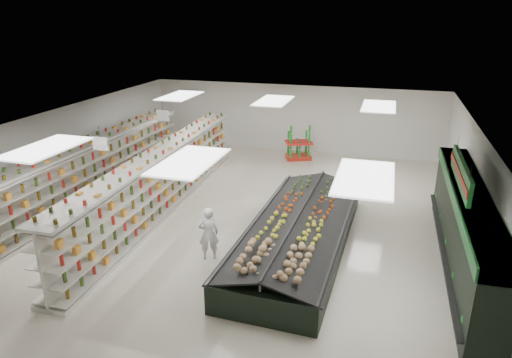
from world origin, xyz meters
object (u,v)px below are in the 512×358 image
(gondola_left, at_px, (84,176))
(shopper_main, at_px, (208,233))
(shopper_background, at_px, (217,145))
(gondola_center, at_px, (162,183))
(soda_endcap, at_px, (299,144))
(produce_island, at_px, (299,231))

(gondola_left, bearing_deg, shopper_main, -22.55)
(shopper_main, distance_m, shopper_background, 8.41)
(gondola_center, height_order, soda_endcap, gondola_center)
(produce_island, distance_m, soda_endcap, 8.49)
(soda_endcap, bearing_deg, gondola_center, -115.84)
(shopper_main, bearing_deg, gondola_left, -50.56)
(gondola_left, relative_size, shopper_background, 7.27)
(produce_island, xyz_separation_m, soda_endcap, (-1.68, 8.32, 0.22))
(shopper_background, bearing_deg, produce_island, -110.11)
(gondola_left, distance_m, produce_island, 8.05)
(soda_endcap, bearing_deg, gondola_left, -131.26)
(gondola_center, bearing_deg, shopper_main, -46.10)
(shopper_background, bearing_deg, gondola_center, -147.32)
(gondola_left, bearing_deg, soda_endcap, 49.74)
(soda_endcap, height_order, shopper_background, shopper_background)
(produce_island, bearing_deg, shopper_main, -149.94)
(soda_endcap, xyz_separation_m, shopper_background, (-3.35, -1.68, 0.12))
(gondola_center, height_order, produce_island, gondola_center)
(gondola_left, height_order, shopper_main, gondola_left)
(gondola_center, height_order, shopper_background, gondola_center)
(soda_endcap, relative_size, shopper_background, 0.89)
(produce_island, bearing_deg, gondola_left, 171.62)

